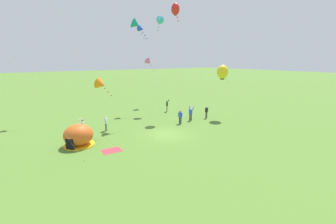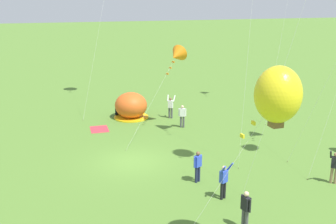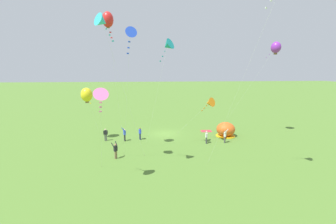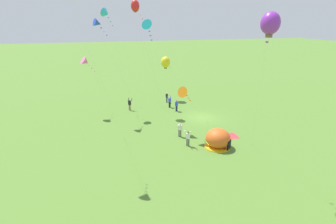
{
  "view_description": "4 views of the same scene",
  "coord_description": "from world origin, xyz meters",
  "px_view_note": "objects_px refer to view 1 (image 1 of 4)",
  "views": [
    {
      "loc": [
        -13.14,
        -19.44,
        8.05
      ],
      "look_at": [
        1.39,
        1.97,
        1.96
      ],
      "focal_mm": 24.0,
      "sensor_mm": 36.0,
      "label": 1
    },
    {
      "loc": [
        21.14,
        -5.02,
        9.33
      ],
      "look_at": [
        0.3,
        2.11,
        2.97
      ],
      "focal_mm": 42.0,
      "sensor_mm": 36.0,
      "label": 2
    },
    {
      "loc": [
        2.53,
        33.15,
        9.71
      ],
      "look_at": [
        -0.1,
        4.19,
        4.19
      ],
      "focal_mm": 24.0,
      "sensor_mm": 36.0,
      "label": 3
    },
    {
      "loc": [
        -31.77,
        14.47,
        12.87
      ],
      "look_at": [
        -1.05,
        5.35,
        1.73
      ],
      "focal_mm": 28.0,
      "sensor_mm": 36.0,
      "label": 4
    }
  ],
  "objects_px": {
    "person_arms_raised": "(167,105)",
    "kite_red": "(175,9)",
    "person_watching_sky": "(180,116)",
    "kite_teal": "(136,24)",
    "person_with_toddler": "(106,123)",
    "person_flying_kite": "(191,113)",
    "kite_orange": "(101,84)",
    "kite_cyan": "(159,21)",
    "kite_pink": "(149,62)",
    "person_center_field": "(83,126)",
    "kite_blue": "(141,29)",
    "kite_yellow": "(223,72)",
    "popup_tent": "(78,136)",
    "person_far_back": "(206,111)"
  },
  "relations": [
    {
      "from": "kite_pink",
      "to": "person_arms_raised",
      "type": "bearing_deg",
      "value": -90.9
    },
    {
      "from": "person_with_toddler",
      "to": "person_far_back",
      "type": "xyz_separation_m",
      "value": [
        13.55,
        -2.36,
        0.0
      ]
    },
    {
      "from": "popup_tent",
      "to": "kite_yellow",
      "type": "relative_size",
      "value": 0.38
    },
    {
      "from": "person_center_field",
      "to": "kite_yellow",
      "type": "relative_size",
      "value": 0.26
    },
    {
      "from": "kite_teal",
      "to": "kite_yellow",
      "type": "xyz_separation_m",
      "value": [
        10.45,
        -5.14,
        -5.95
      ]
    },
    {
      "from": "popup_tent",
      "to": "kite_teal",
      "type": "bearing_deg",
      "value": 30.54
    },
    {
      "from": "person_watching_sky",
      "to": "kite_blue",
      "type": "relative_size",
      "value": 0.13
    },
    {
      "from": "person_far_back",
      "to": "kite_teal",
      "type": "bearing_deg",
      "value": 150.17
    },
    {
      "from": "person_watching_sky",
      "to": "kite_teal",
      "type": "xyz_separation_m",
      "value": [
        -3.45,
        4.83,
        11.35
      ]
    },
    {
      "from": "kite_blue",
      "to": "kite_yellow",
      "type": "xyz_separation_m",
      "value": [
        6.76,
        -10.78,
        -6.25
      ]
    },
    {
      "from": "person_with_toddler",
      "to": "person_arms_raised",
      "type": "bearing_deg",
      "value": 20.21
    },
    {
      "from": "kite_orange",
      "to": "person_with_toddler",
      "type": "bearing_deg",
      "value": 48.2
    },
    {
      "from": "person_watching_sky",
      "to": "person_with_toddler",
      "type": "bearing_deg",
      "value": 164.15
    },
    {
      "from": "person_far_back",
      "to": "person_flying_kite",
      "type": "bearing_deg",
      "value": 173.44
    },
    {
      "from": "person_far_back",
      "to": "kite_blue",
      "type": "bearing_deg",
      "value": 113.42
    },
    {
      "from": "person_watching_sky",
      "to": "person_center_field",
      "type": "relative_size",
      "value": 0.91
    },
    {
      "from": "popup_tent",
      "to": "person_watching_sky",
      "type": "xyz_separation_m",
      "value": [
        12.54,
        0.53,
        -0.03
      ]
    },
    {
      "from": "kite_cyan",
      "to": "person_watching_sky",
      "type": "bearing_deg",
      "value": -106.58
    },
    {
      "from": "kite_teal",
      "to": "kite_cyan",
      "type": "distance_m",
      "value": 7.72
    },
    {
      "from": "person_flying_kite",
      "to": "person_center_field",
      "type": "bearing_deg",
      "value": 171.49
    },
    {
      "from": "kite_pink",
      "to": "kite_blue",
      "type": "height_order",
      "value": "kite_blue"
    },
    {
      "from": "person_flying_kite",
      "to": "kite_cyan",
      "type": "xyz_separation_m",
      "value": [
        0.64,
        8.73,
        12.87
      ]
    },
    {
      "from": "person_far_back",
      "to": "kite_yellow",
      "type": "height_order",
      "value": "kite_yellow"
    },
    {
      "from": "person_flying_kite",
      "to": "kite_orange",
      "type": "bearing_deg",
      "value": 171.47
    },
    {
      "from": "person_center_field",
      "to": "kite_red",
      "type": "distance_m",
      "value": 20.06
    },
    {
      "from": "kite_orange",
      "to": "kite_yellow",
      "type": "xyz_separation_m",
      "value": [
        16.17,
        -2.45,
        0.95
      ]
    },
    {
      "from": "person_flying_kite",
      "to": "kite_teal",
      "type": "distance_m",
      "value": 13.34
    },
    {
      "from": "kite_red",
      "to": "kite_cyan",
      "type": "distance_m",
      "value": 4.11
    },
    {
      "from": "person_far_back",
      "to": "kite_yellow",
      "type": "distance_m",
      "value": 5.89
    },
    {
      "from": "kite_pink",
      "to": "kite_red",
      "type": "relative_size",
      "value": 0.53
    },
    {
      "from": "kite_blue",
      "to": "kite_red",
      "type": "distance_m",
      "value": 6.31
    },
    {
      "from": "person_far_back",
      "to": "kite_teal",
      "type": "height_order",
      "value": "kite_teal"
    },
    {
      "from": "person_with_toddler",
      "to": "kite_red",
      "type": "distance_m",
      "value": 18.35
    },
    {
      "from": "person_with_toddler",
      "to": "kite_red",
      "type": "xyz_separation_m",
      "value": [
        11.72,
        2.68,
        13.87
      ]
    },
    {
      "from": "person_watching_sky",
      "to": "kite_orange",
      "type": "distance_m",
      "value": 10.42
    },
    {
      "from": "person_with_toddler",
      "to": "kite_pink",
      "type": "xyz_separation_m",
      "value": [
        11.4,
        9.92,
        6.61
      ]
    },
    {
      "from": "person_far_back",
      "to": "kite_teal",
      "type": "distance_m",
      "value": 14.74
    },
    {
      "from": "kite_pink",
      "to": "kite_orange",
      "type": "bearing_deg",
      "value": -138.73
    },
    {
      "from": "kite_yellow",
      "to": "kite_pink",
      "type": "bearing_deg",
      "value": 109.21
    },
    {
      "from": "kite_teal",
      "to": "kite_orange",
      "type": "bearing_deg",
      "value": -154.84
    },
    {
      "from": "person_far_back",
      "to": "person_arms_raised",
      "type": "xyz_separation_m",
      "value": [
        -2.24,
        6.52,
        0.03
      ]
    },
    {
      "from": "kite_blue",
      "to": "kite_red",
      "type": "xyz_separation_m",
      "value": [
        2.63,
        -5.28,
        2.23
      ]
    },
    {
      "from": "person_with_toddler",
      "to": "person_flying_kite",
      "type": "distance_m",
      "value": 11.13
    },
    {
      "from": "person_center_field",
      "to": "kite_teal",
      "type": "xyz_separation_m",
      "value": [
        7.94,
        2.36,
        11.32
      ]
    },
    {
      "from": "kite_orange",
      "to": "popup_tent",
      "type": "bearing_deg",
      "value": -141.55
    },
    {
      "from": "person_with_toddler",
      "to": "person_watching_sky",
      "type": "distance_m",
      "value": 9.19
    },
    {
      "from": "kite_teal",
      "to": "person_arms_raised",
      "type": "bearing_deg",
      "value": 17.31
    },
    {
      "from": "person_arms_raised",
      "to": "kite_red",
      "type": "xyz_separation_m",
      "value": [
        0.41,
        -1.49,
        13.84
      ]
    },
    {
      "from": "kite_cyan",
      "to": "kite_pink",
      "type": "bearing_deg",
      "value": 93.16
    },
    {
      "from": "person_center_field",
      "to": "person_with_toddler",
      "type": "bearing_deg",
      "value": 0.88
    }
  ]
}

